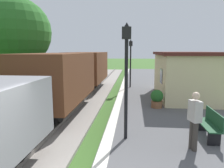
{
  "coord_description": "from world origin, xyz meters",
  "views": [
    {
      "loc": [
        1.19,
        -3.23,
        3.1
      ],
      "look_at": [
        -0.02,
        8.73,
        1.18
      ],
      "focal_mm": 33.48,
      "sensor_mm": 36.0,
      "label": 1
    }
  ],
  "objects_px": {
    "potted_planter": "(157,98)",
    "station_hut": "(186,75)",
    "lamp_post_near": "(126,60)",
    "freight_train": "(61,81)",
    "lamp_post_far": "(131,55)",
    "tree_trackside_far": "(17,32)",
    "person_waiting": "(195,119)",
    "bench_near_hut": "(210,124)"
  },
  "relations": [
    {
      "from": "potted_planter",
      "to": "station_hut",
      "type": "bearing_deg",
      "value": 53.2
    },
    {
      "from": "potted_planter",
      "to": "lamp_post_near",
      "type": "xyz_separation_m",
      "value": [
        -1.43,
        -3.93,
        2.08
      ]
    },
    {
      "from": "lamp_post_near",
      "to": "freight_train",
      "type": "bearing_deg",
      "value": 133.4
    },
    {
      "from": "freight_train",
      "to": "station_hut",
      "type": "bearing_deg",
      "value": 23.93
    },
    {
      "from": "station_hut",
      "to": "lamp_post_far",
      "type": "bearing_deg",
      "value": 136.47
    },
    {
      "from": "station_hut",
      "to": "tree_trackside_far",
      "type": "relative_size",
      "value": 0.88
    },
    {
      "from": "station_hut",
      "to": "freight_train",
      "type": "bearing_deg",
      "value": -156.07
    },
    {
      "from": "lamp_post_far",
      "to": "person_waiting",
      "type": "bearing_deg",
      "value": -79.26
    },
    {
      "from": "bench_near_hut",
      "to": "tree_trackside_far",
      "type": "xyz_separation_m",
      "value": [
        -10.26,
        6.63,
        3.59
      ]
    },
    {
      "from": "lamp_post_far",
      "to": "station_hut",
      "type": "bearing_deg",
      "value": -43.53
    },
    {
      "from": "person_waiting",
      "to": "lamp_post_near",
      "type": "height_order",
      "value": "lamp_post_near"
    },
    {
      "from": "bench_near_hut",
      "to": "person_waiting",
      "type": "distance_m",
      "value": 1.3
    },
    {
      "from": "bench_near_hut",
      "to": "lamp_post_near",
      "type": "bearing_deg",
      "value": -172.95
    },
    {
      "from": "freight_train",
      "to": "lamp_post_near",
      "type": "distance_m",
      "value": 5.06
    },
    {
      "from": "person_waiting",
      "to": "lamp_post_near",
      "type": "relative_size",
      "value": 0.46
    },
    {
      "from": "bench_near_hut",
      "to": "lamp_post_far",
      "type": "distance_m",
      "value": 10.11
    },
    {
      "from": "station_hut",
      "to": "bench_near_hut",
      "type": "relative_size",
      "value": 3.87
    },
    {
      "from": "station_hut",
      "to": "bench_near_hut",
      "type": "xyz_separation_m",
      "value": [
        -0.66,
        -6.25,
        -0.93
      ]
    },
    {
      "from": "freight_train",
      "to": "bench_near_hut",
      "type": "bearing_deg",
      "value": -27.77
    },
    {
      "from": "person_waiting",
      "to": "bench_near_hut",
      "type": "bearing_deg",
      "value": -146.98
    },
    {
      "from": "tree_trackside_far",
      "to": "freight_train",
      "type": "bearing_deg",
      "value": -39.53
    },
    {
      "from": "station_hut",
      "to": "lamp_post_near",
      "type": "xyz_separation_m",
      "value": [
        -3.42,
        -6.59,
        1.15
      ]
    },
    {
      "from": "freight_train",
      "to": "person_waiting",
      "type": "relative_size",
      "value": 11.35
    },
    {
      "from": "station_hut",
      "to": "tree_trackside_far",
      "type": "height_order",
      "value": "tree_trackside_far"
    },
    {
      "from": "freight_train",
      "to": "potted_planter",
      "type": "height_order",
      "value": "freight_train"
    },
    {
      "from": "freight_train",
      "to": "station_hut",
      "type": "distance_m",
      "value": 7.44
    },
    {
      "from": "tree_trackside_far",
      "to": "bench_near_hut",
      "type": "bearing_deg",
      "value": -32.88
    },
    {
      "from": "freight_train",
      "to": "station_hut",
      "type": "xyz_separation_m",
      "value": [
        6.8,
        3.02,
        0.05
      ]
    },
    {
      "from": "bench_near_hut",
      "to": "potted_planter",
      "type": "relative_size",
      "value": 1.64
    },
    {
      "from": "bench_near_hut",
      "to": "person_waiting",
      "type": "xyz_separation_m",
      "value": [
        -0.78,
        -0.93,
        0.46
      ]
    },
    {
      "from": "potted_planter",
      "to": "lamp_post_far",
      "type": "height_order",
      "value": "lamp_post_far"
    },
    {
      "from": "station_hut",
      "to": "person_waiting",
      "type": "bearing_deg",
      "value": -101.35
    },
    {
      "from": "bench_near_hut",
      "to": "potted_planter",
      "type": "distance_m",
      "value": 3.83
    },
    {
      "from": "lamp_post_near",
      "to": "tree_trackside_far",
      "type": "bearing_deg",
      "value": 137.08
    },
    {
      "from": "bench_near_hut",
      "to": "lamp_post_far",
      "type": "bearing_deg",
      "value": 106.2
    },
    {
      "from": "person_waiting",
      "to": "potted_planter",
      "type": "bearing_deg",
      "value": -100.03
    },
    {
      "from": "station_hut",
      "to": "lamp_post_near",
      "type": "bearing_deg",
      "value": -117.42
    },
    {
      "from": "person_waiting",
      "to": "tree_trackside_far",
      "type": "height_order",
      "value": "tree_trackside_far"
    },
    {
      "from": "station_hut",
      "to": "lamp_post_far",
      "type": "xyz_separation_m",
      "value": [
        -3.42,
        3.25,
        1.15
      ]
    },
    {
      "from": "bench_near_hut",
      "to": "potted_planter",
      "type": "height_order",
      "value": "potted_planter"
    },
    {
      "from": "freight_train",
      "to": "station_hut",
      "type": "relative_size",
      "value": 3.34
    },
    {
      "from": "freight_train",
      "to": "tree_trackside_far",
      "type": "bearing_deg",
      "value": 140.47
    }
  ]
}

